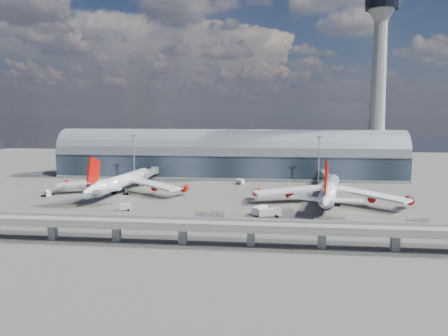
# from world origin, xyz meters

# --- Properties ---
(ground) EXTENTS (500.00, 500.00, 0.00)m
(ground) POSITION_xyz_m (0.00, 0.00, 0.00)
(ground) COLOR #474744
(ground) RESTS_ON ground
(taxi_lines) EXTENTS (200.00, 80.12, 0.01)m
(taxi_lines) POSITION_xyz_m (0.00, 22.11, 0.01)
(taxi_lines) COLOR gold
(taxi_lines) RESTS_ON ground
(terminal) EXTENTS (200.00, 30.00, 28.00)m
(terminal) POSITION_xyz_m (0.00, 77.99, 11.34)
(terminal) COLOR #1D2931
(terminal) RESTS_ON ground
(control_tower) EXTENTS (19.00, 19.00, 103.00)m
(control_tower) POSITION_xyz_m (85.00, 83.00, 51.64)
(control_tower) COLOR gray
(control_tower) RESTS_ON ground
(guideway) EXTENTS (220.00, 8.50, 7.20)m
(guideway) POSITION_xyz_m (-0.00, -55.00, 5.29)
(guideway) COLOR gray
(guideway) RESTS_ON ground
(floodlight_mast_left) EXTENTS (3.00, 0.70, 25.70)m
(floodlight_mast_left) POSITION_xyz_m (-50.00, 55.00, 13.63)
(floodlight_mast_left) COLOR gray
(floodlight_mast_left) RESTS_ON ground
(floodlight_mast_right) EXTENTS (3.00, 0.70, 25.70)m
(floodlight_mast_right) POSITION_xyz_m (50.00, 55.00, 13.63)
(floodlight_mast_right) COLOR gray
(floodlight_mast_right) RESTS_ON ground
(airliner_left) EXTENTS (64.15, 67.45, 20.54)m
(airliner_left) POSITION_xyz_m (-44.46, 18.02, 5.87)
(airliner_left) COLOR white
(airliner_left) RESTS_ON ground
(airliner_right) EXTENTS (65.08, 68.10, 21.69)m
(airliner_right) POSITION_xyz_m (49.53, 4.74, 5.62)
(airliner_right) COLOR white
(airliner_right) RESTS_ON ground
(jet_bridge_left) EXTENTS (4.40, 28.00, 7.25)m
(jet_bridge_left) POSITION_xyz_m (-40.73, 53.12, 5.18)
(jet_bridge_left) COLOR gray
(jet_bridge_left) RESTS_ON ground
(jet_bridge_right) EXTENTS (4.40, 32.00, 7.25)m
(jet_bridge_right) POSITION_xyz_m (53.36, 51.18, 5.18)
(jet_bridge_right) COLOR gray
(jet_bridge_right) RESTS_ON ground
(service_truck_0) EXTENTS (5.34, 6.10, 2.54)m
(service_truck_0) POSITION_xyz_m (-76.12, 9.16, 1.31)
(service_truck_0) COLOR silver
(service_truck_0) RESTS_ON ground
(service_truck_1) EXTENTS (4.70, 2.94, 2.53)m
(service_truck_1) POSITION_xyz_m (-31.11, -15.09, 1.27)
(service_truck_1) COLOR silver
(service_truck_1) RESTS_ON ground
(service_truck_2) EXTENTS (8.70, 4.62, 3.03)m
(service_truck_2) POSITION_xyz_m (24.98, -19.05, 1.58)
(service_truck_2) COLOR silver
(service_truck_2) RESTS_ON ground
(service_truck_3) EXTENTS (5.90, 7.07, 3.27)m
(service_truck_3) POSITION_xyz_m (21.45, -16.53, 1.67)
(service_truck_3) COLOR silver
(service_truck_3) RESTS_ON ground
(service_truck_4) EXTENTS (3.50, 5.76, 3.12)m
(service_truck_4) POSITION_xyz_m (57.72, 46.95, 1.57)
(service_truck_4) COLOR silver
(service_truck_4) RESTS_ON ground
(service_truck_5) EXTENTS (4.78, 5.34, 2.52)m
(service_truck_5) POSITION_xyz_m (8.94, 52.02, 1.29)
(service_truck_5) COLOR silver
(service_truck_5) RESTS_ON ground
(cargo_train_0) EXTENTS (5.53, 3.61, 1.80)m
(cargo_train_0) POSITION_xyz_m (-48.05, -31.64, 0.94)
(cargo_train_0) COLOR gray
(cargo_train_0) RESTS_ON ground
(cargo_train_1) EXTENTS (11.57, 2.91, 1.91)m
(cargo_train_1) POSITION_xyz_m (3.40, -21.32, 1.00)
(cargo_train_1) COLOR gray
(cargo_train_1) RESTS_ON ground
(cargo_train_2) EXTENTS (9.11, 3.19, 1.50)m
(cargo_train_2) POSITION_xyz_m (75.94, -22.65, 0.78)
(cargo_train_2) COLOR gray
(cargo_train_2) RESTS_ON ground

